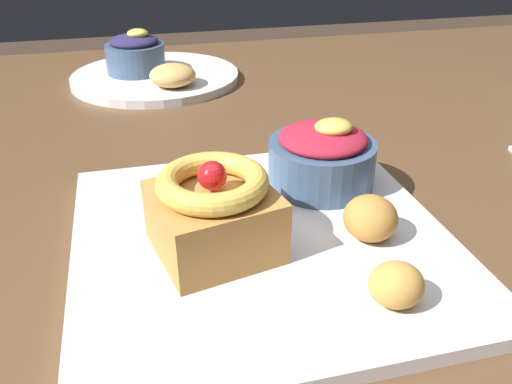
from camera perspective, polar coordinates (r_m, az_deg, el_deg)
name	(u,v)px	position (r m, az deg, el deg)	size (l,w,h in m)	color
dining_table	(231,252)	(0.55, -2.71, -6.50)	(1.57, 1.16, 0.73)	brown
front_plate	(262,241)	(0.42, 0.67, -5.33)	(0.29, 0.29, 0.01)	white
cake_slice	(214,212)	(0.38, -4.60, -2.15)	(0.10, 0.10, 0.07)	#B77F3D
berry_ramekin	(322,157)	(0.48, 7.17, 3.84)	(0.10, 0.10, 0.07)	#3D5675
fritter_front	(396,285)	(0.36, 14.99, -9.70)	(0.04, 0.03, 0.03)	gold
fritter_middle	(370,218)	(0.41, 12.32, -2.78)	(0.04, 0.04, 0.04)	#BC7F38
back_plate	(156,77)	(0.84, -10.84, 12.18)	(0.25, 0.25, 0.01)	white
back_ramekin	(135,54)	(0.84, -12.98, 14.44)	(0.09, 0.09, 0.07)	#3D5675
back_pastry	(173,75)	(0.76, -9.04, 12.41)	(0.06, 0.06, 0.03)	tan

